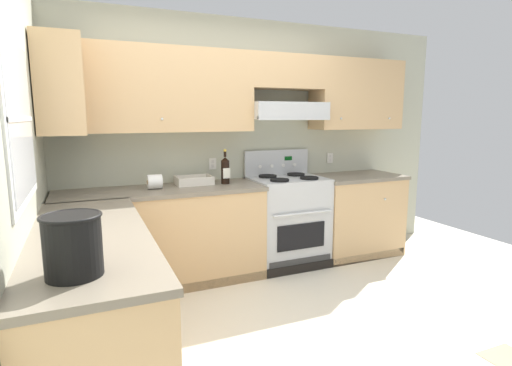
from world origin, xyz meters
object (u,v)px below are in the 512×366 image
(paper_towel_roll, at_px, (155,182))
(wine_bottle, at_px, (225,170))
(bowl, at_px, (194,182))
(bucket, at_px, (73,244))
(stove, at_px, (287,220))

(paper_towel_roll, bearing_deg, wine_bottle, 1.47)
(bowl, bearing_deg, paper_towel_roll, -165.76)
(bucket, bearing_deg, stove, 43.53)
(wine_bottle, relative_size, bowl, 0.98)
(paper_towel_roll, bearing_deg, bowl, 14.24)
(bowl, height_order, bucket, bucket)
(bowl, relative_size, bucket, 1.32)
(stove, distance_m, bucket, 2.83)
(stove, distance_m, paper_towel_roll, 1.45)
(wine_bottle, xyz_separation_m, bucket, (-1.33, -1.94, -0.00))
(stove, height_order, paper_towel_roll, stove)
(stove, distance_m, wine_bottle, 0.89)
(stove, xyz_separation_m, bucket, (-2.01, -1.91, 0.57))
(stove, bearing_deg, paper_towel_roll, 179.62)
(bowl, bearing_deg, stove, -6.33)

